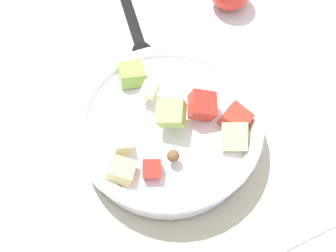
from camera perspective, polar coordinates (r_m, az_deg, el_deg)
ground_plane at (r=0.69m, az=0.02°, el=-3.07°), size 2.40×2.40×0.00m
placemat at (r=0.69m, az=0.02°, el=-2.96°), size 0.40×0.32×0.01m
salad_bowl at (r=0.66m, az=0.07°, el=-0.28°), size 0.27×0.27×0.10m
serving_spoon at (r=0.81m, az=-3.99°, el=11.54°), size 0.24×0.07×0.01m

